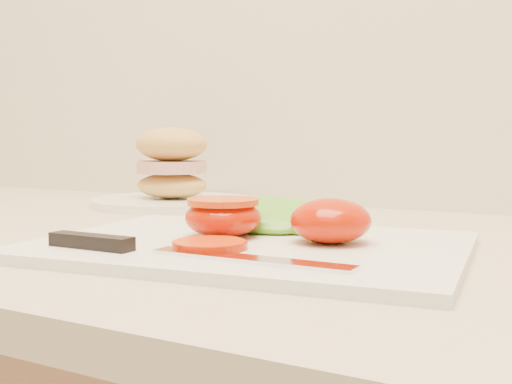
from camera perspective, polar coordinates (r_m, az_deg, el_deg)
The scene contains 8 objects.
cutting_board at distance 0.60m, azimuth -0.47°, elevation -4.87°, with size 0.38×0.28×0.01m, color silver.
tomato_half_dome at distance 0.59m, azimuth 6.64°, elevation -2.55°, with size 0.07×0.07×0.04m, color #C31E00.
tomato_half_cut at distance 0.62m, azimuth -2.94°, elevation -2.12°, with size 0.07×0.07×0.04m.
tomato_slice_0 at distance 0.56m, azimuth -4.12°, elevation -4.70°, with size 0.06×0.06×0.01m, color #E35516.
lettuce_leaf_0 at distance 0.67m, azimuth 0.91°, elevation -2.11°, with size 0.15×0.10×0.03m, color #62B630.
lettuce_leaf_1 at distance 0.66m, azimuth 4.96°, elevation -2.37°, with size 0.11×0.08×0.02m, color #62B630.
knife at distance 0.54m, azimuth -9.45°, elevation -4.93°, with size 0.28×0.04×0.01m.
sandwich_plate at distance 0.99m, azimuth -7.50°, elevation 1.26°, with size 0.24×0.24×0.12m.
Camera 1 is at (-0.20, 1.09, 1.04)m, focal length 45.00 mm.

